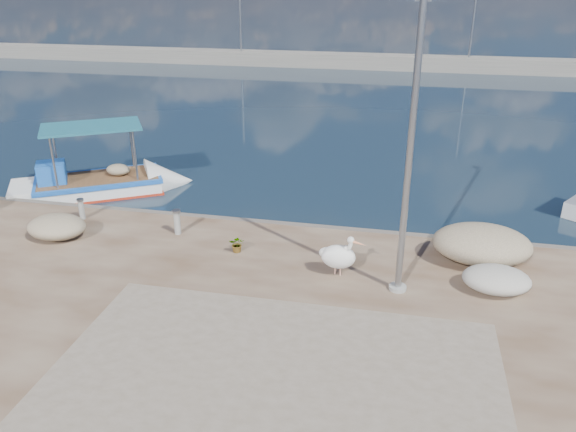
# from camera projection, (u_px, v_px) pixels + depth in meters

# --- Properties ---
(ground) EXTENTS (1400.00, 1400.00, 0.00)m
(ground) POSITION_uv_depth(u_px,v_px,m) (256.00, 327.00, 13.55)
(ground) COLOR #162635
(ground) RESTS_ON ground
(quay_patch) EXTENTS (9.00, 7.00, 0.01)m
(quay_patch) POSITION_uv_depth(u_px,v_px,m) (265.00, 402.00, 10.47)
(quay_patch) COLOR gray
(quay_patch) RESTS_ON quay
(breakwater) EXTENTS (120.00, 2.20, 7.50)m
(breakwater) POSITION_uv_depth(u_px,v_px,m) (373.00, 62.00, 49.16)
(breakwater) COLOR gray
(breakwater) RESTS_ON ground
(boat_left) EXTENTS (6.60, 5.12, 3.09)m
(boat_left) POSITION_uv_depth(u_px,v_px,m) (98.00, 187.00, 21.63)
(boat_left) COLOR white
(boat_left) RESTS_ON ground
(pelican) EXTENTS (1.25, 0.78, 1.19)m
(pelican) POSITION_uv_depth(u_px,v_px,m) (339.00, 256.00, 14.64)
(pelican) COLOR tan
(pelican) RESTS_ON quay
(lamp_post) EXTENTS (0.44, 0.96, 7.00)m
(lamp_post) POSITION_uv_depth(u_px,v_px,m) (409.00, 165.00, 12.89)
(lamp_post) COLOR gray
(lamp_post) RESTS_ON quay
(bollard_near) EXTENTS (0.26, 0.26, 0.78)m
(bollard_near) POSITION_uv_depth(u_px,v_px,m) (177.00, 221.00, 17.02)
(bollard_near) COLOR gray
(bollard_near) RESTS_ON quay
(bollard_far) EXTENTS (0.23, 0.23, 0.69)m
(bollard_far) POSITION_uv_depth(u_px,v_px,m) (81.00, 208.00, 18.08)
(bollard_far) COLOR gray
(bollard_far) RESTS_ON quay
(potted_plant) EXTENTS (0.48, 0.43, 0.49)m
(potted_plant) POSITION_uv_depth(u_px,v_px,m) (237.00, 244.00, 15.99)
(potted_plant) COLOR #33722D
(potted_plant) RESTS_ON quay
(net_pile_c) EXTENTS (2.66, 1.90, 1.05)m
(net_pile_c) POSITION_uv_depth(u_px,v_px,m) (482.00, 244.00, 15.35)
(net_pile_c) COLOR #BFAC8E
(net_pile_c) RESTS_ON quay
(net_pile_b) EXTENTS (1.78, 1.38, 0.69)m
(net_pile_b) POSITION_uv_depth(u_px,v_px,m) (57.00, 227.00, 16.83)
(net_pile_b) COLOR #BFAC8E
(net_pile_b) RESTS_ON quay
(net_pile_d) EXTENTS (1.68, 1.26, 0.63)m
(net_pile_d) POSITION_uv_depth(u_px,v_px,m) (496.00, 280.00, 14.01)
(net_pile_d) COLOR #B7B5A9
(net_pile_d) RESTS_ON quay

